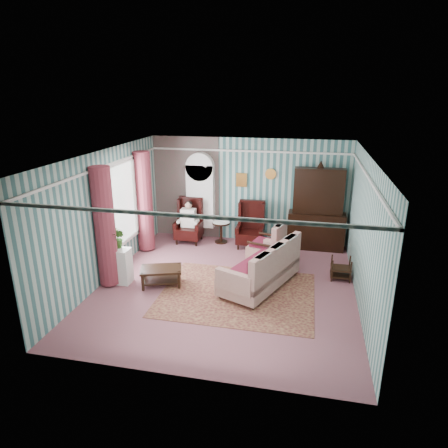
% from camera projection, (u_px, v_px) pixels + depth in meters
% --- Properties ---
extents(floor, '(6.00, 6.00, 0.00)m').
position_uv_depth(floor, '(226.00, 286.00, 8.80)').
color(floor, '#8E5258').
rests_on(floor, ground).
extents(room_shell, '(5.53, 6.02, 2.91)m').
position_uv_depth(room_shell, '(200.00, 195.00, 8.45)').
color(room_shell, '#396766').
rests_on(room_shell, ground).
extents(bookcase, '(0.80, 0.28, 2.24)m').
position_uv_depth(bookcase, '(201.00, 201.00, 11.35)').
color(bookcase, silver).
rests_on(bookcase, floor).
extents(dresser_hutch, '(1.50, 0.56, 2.36)m').
position_uv_depth(dresser_hutch, '(318.00, 207.00, 10.57)').
color(dresser_hutch, black).
rests_on(dresser_hutch, floor).
extents(wingback_left, '(0.76, 0.80, 1.25)m').
position_uv_depth(wingback_left, '(189.00, 221.00, 11.19)').
color(wingback_left, black).
rests_on(wingback_left, floor).
extents(wingback_right, '(0.76, 0.80, 1.25)m').
position_uv_depth(wingback_right, '(250.00, 225.00, 10.85)').
color(wingback_right, black).
rests_on(wingback_right, floor).
extents(seated_woman, '(0.44, 0.40, 1.18)m').
position_uv_depth(seated_woman, '(189.00, 222.00, 11.21)').
color(seated_woman, white).
rests_on(seated_woman, floor).
extents(round_side_table, '(0.50, 0.50, 0.60)m').
position_uv_depth(round_side_table, '(221.00, 232.00, 11.26)').
color(round_side_table, black).
rests_on(round_side_table, floor).
extents(nest_table, '(0.45, 0.38, 0.54)m').
position_uv_depth(nest_table, '(341.00, 268.00, 9.06)').
color(nest_table, black).
rests_on(nest_table, floor).
extents(plant_stand, '(0.55, 0.35, 0.80)m').
position_uv_depth(plant_stand, '(118.00, 266.00, 8.88)').
color(plant_stand, silver).
rests_on(plant_stand, floor).
extents(rug, '(3.20, 2.60, 0.01)m').
position_uv_depth(rug, '(237.00, 294.00, 8.46)').
color(rug, '#4F1E1A').
rests_on(rug, floor).
extents(sofa, '(1.85, 2.40, 1.00)m').
position_uv_depth(sofa, '(260.00, 265.00, 8.66)').
color(sofa, beige).
rests_on(sofa, floor).
extents(floral_armchair, '(0.99, 1.05, 1.08)m').
position_uv_depth(floral_armchair, '(266.00, 242.00, 9.88)').
color(floral_armchair, '#BCB491').
rests_on(floral_armchair, floor).
extents(coffee_table, '(1.01, 0.79, 0.41)m').
position_uv_depth(coffee_table, '(162.00, 277.00, 8.80)').
color(coffee_table, black).
rests_on(coffee_table, floor).
extents(potted_plant_a, '(0.44, 0.40, 0.45)m').
position_uv_depth(potted_plant_a, '(111.00, 241.00, 8.59)').
color(potted_plant_a, '#1E5A1C').
rests_on(potted_plant_a, plant_stand).
extents(potted_plant_b, '(0.29, 0.25, 0.45)m').
position_uv_depth(potted_plant_b, '(119.00, 239.00, 8.74)').
color(potted_plant_b, '#234A17').
rests_on(potted_plant_b, plant_stand).
extents(potted_plant_c, '(0.30, 0.30, 0.43)m').
position_uv_depth(potted_plant_c, '(114.00, 238.00, 8.79)').
color(potted_plant_c, '#194816').
rests_on(potted_plant_c, plant_stand).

